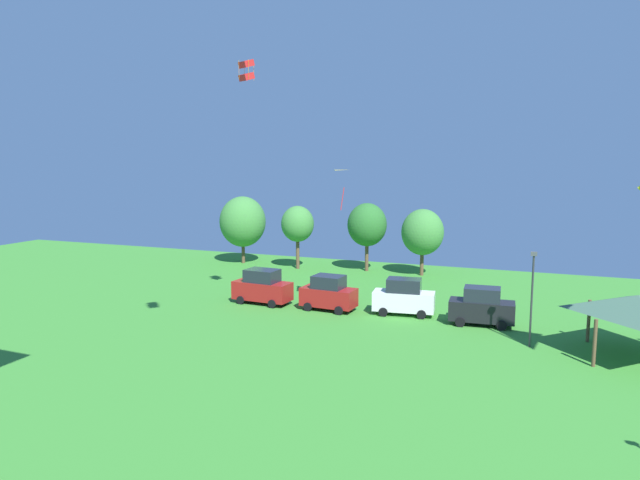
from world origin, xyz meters
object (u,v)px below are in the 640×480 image
(parked_car_second_from_left, at_px, (329,293))
(parked_car_rightmost_in_row, at_px, (482,307))
(treeline_tree_1, at_px, (298,224))
(treeline_tree_2, at_px, (367,225))
(parked_car_leftmost, at_px, (262,287))
(parked_car_third_from_left, at_px, (404,297))
(light_post_0, at_px, (532,293))
(treeline_tree_3, at_px, (423,232))
(park_pavilion, at_px, (638,304))
(kite_flying_1, at_px, (246,70))
(kite_flying_2, at_px, (350,179))
(treeline_tree_0, at_px, (243,222))

(parked_car_second_from_left, height_order, parked_car_rightmost_in_row, parked_car_second_from_left)
(parked_car_second_from_left, distance_m, treeline_tree_1, 17.16)
(treeline_tree_2, bearing_deg, parked_car_leftmost, -102.99)
(parked_car_third_from_left, distance_m, light_post_0, 9.83)
(parked_car_third_from_left, bearing_deg, treeline_tree_3, 89.80)
(treeline_tree_1, distance_m, treeline_tree_3, 12.63)
(parked_car_third_from_left, relative_size, treeline_tree_3, 0.70)
(light_post_0, xyz_separation_m, treeline_tree_2, (-15.91, 19.30, 1.41))
(parked_car_third_from_left, distance_m, park_pavilion, 14.87)
(kite_flying_1, bearing_deg, parked_car_leftmost, 104.27)
(kite_flying_2, height_order, treeline_tree_2, kite_flying_2)
(kite_flying_1, height_order, park_pavilion, kite_flying_1)
(parked_car_leftmost, distance_m, parked_car_second_from_left, 5.47)
(parked_car_second_from_left, relative_size, treeline_tree_2, 0.61)
(kite_flying_2, relative_size, light_post_0, 0.40)
(kite_flying_2, xyz_separation_m, parked_car_third_from_left, (3.71, 1.22, -8.39))
(parked_car_rightmost_in_row, bearing_deg, kite_flying_1, -170.02)
(kite_flying_2, relative_size, parked_car_second_from_left, 0.56)
(park_pavilion, height_order, treeline_tree_3, treeline_tree_3)
(treeline_tree_0, xyz_separation_m, treeline_tree_2, (13.79, 0.52, 0.16))
(treeline_tree_1, distance_m, treeline_tree_2, 7.09)
(light_post_0, distance_m, treeline_tree_0, 35.16)
(parked_car_leftmost, distance_m, treeline_tree_0, 18.59)
(kite_flying_1, relative_size, light_post_0, 0.26)
(treeline_tree_2, bearing_deg, treeline_tree_0, -177.83)
(treeline_tree_0, bearing_deg, parked_car_leftmost, -56.34)
(park_pavilion, bearing_deg, parked_car_leftmost, 172.05)
(treeline_tree_0, bearing_deg, kite_flying_1, -59.62)
(kite_flying_2, relative_size, park_pavilion, 0.38)
(kite_flying_1, height_order, treeline_tree_2, kite_flying_1)
(treeline_tree_0, bearing_deg, treeline_tree_1, -7.27)
(parked_car_rightmost_in_row, distance_m, light_post_0, 5.20)
(park_pavilion, bearing_deg, parked_car_second_from_left, 169.84)
(parked_car_third_from_left, bearing_deg, parked_car_rightmost_in_row, -13.81)
(treeline_tree_2, xyz_separation_m, treeline_tree_3, (5.61, -0.23, -0.46))
(parked_car_third_from_left, xyz_separation_m, treeline_tree_1, (-14.26, 13.60, 3.32))
(treeline_tree_0, xyz_separation_m, treeline_tree_1, (6.83, -0.87, 0.10))
(parked_car_third_from_left, distance_m, treeline_tree_2, 17.02)
(kite_flying_1, bearing_deg, parked_car_second_from_left, 39.00)
(treeline_tree_1, xyz_separation_m, treeline_tree_2, (6.95, 1.39, 0.06))
(kite_flying_1, height_order, kite_flying_2, kite_flying_1)
(parked_car_second_from_left, relative_size, parked_car_rightmost_in_row, 0.95)
(kite_flying_2, distance_m, treeline_tree_3, 17.02)
(parked_car_third_from_left, distance_m, treeline_tree_3, 15.14)
(parked_car_leftmost, height_order, parked_car_second_from_left, parked_car_leftmost)
(treeline_tree_0, height_order, treeline_tree_2, treeline_tree_0)
(kite_flying_1, xyz_separation_m, parked_car_leftmost, (-0.93, 3.66, -15.66))
(parked_car_third_from_left, bearing_deg, kite_flying_2, -168.48)
(light_post_0, bearing_deg, treeline_tree_0, 147.70)
(parked_car_second_from_left, bearing_deg, treeline_tree_2, 100.72)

